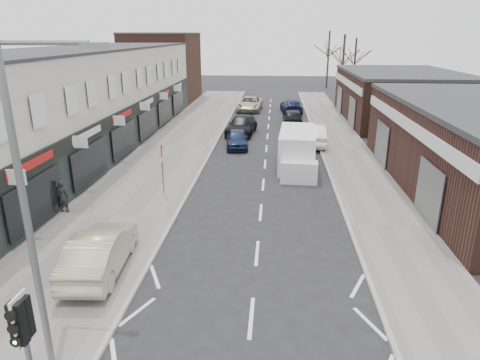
% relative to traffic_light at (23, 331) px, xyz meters
% --- Properties ---
extents(pavement_left, '(5.50, 64.00, 0.12)m').
position_rel_traffic_light_xyz_m(pavement_left, '(-2.35, 24.02, -2.35)').
color(pavement_left, slate).
rests_on(pavement_left, ground).
extents(pavement_right, '(3.50, 64.00, 0.12)m').
position_rel_traffic_light_xyz_m(pavement_right, '(10.15, 24.02, -2.35)').
color(pavement_right, slate).
rests_on(pavement_right, ground).
extents(shop_terrace_left, '(8.00, 41.00, 7.10)m').
position_rel_traffic_light_xyz_m(shop_terrace_left, '(-9.10, 21.52, 1.14)').
color(shop_terrace_left, silver).
rests_on(shop_terrace_left, ground).
extents(brick_block_far, '(8.00, 10.00, 8.00)m').
position_rel_traffic_light_xyz_m(brick_block_far, '(-9.10, 47.02, 1.59)').
color(brick_block_far, '#45281D').
rests_on(brick_block_far, ground).
extents(right_unit_far, '(10.00, 16.00, 4.50)m').
position_rel_traffic_light_xyz_m(right_unit_far, '(16.90, 36.02, -0.16)').
color(right_unit_far, '#39211A').
rests_on(right_unit_far, ground).
extents(tree_far_a, '(3.60, 3.60, 8.00)m').
position_rel_traffic_light_xyz_m(tree_far_a, '(13.40, 50.02, -2.41)').
color(tree_far_a, '#382D26').
rests_on(tree_far_a, ground).
extents(tree_far_b, '(3.60, 3.60, 7.50)m').
position_rel_traffic_light_xyz_m(tree_far_b, '(15.90, 56.02, -2.41)').
color(tree_far_b, '#382D26').
rests_on(tree_far_b, ground).
extents(tree_far_c, '(3.60, 3.60, 8.50)m').
position_rel_traffic_light_xyz_m(tree_far_c, '(12.90, 62.02, -2.41)').
color(tree_far_c, '#382D26').
rests_on(tree_far_c, ground).
extents(traffic_light, '(0.28, 0.60, 3.10)m').
position_rel_traffic_light_xyz_m(traffic_light, '(0.00, 0.00, 0.00)').
color(traffic_light, slate).
rests_on(traffic_light, pavement_left).
extents(street_lamp, '(2.23, 0.22, 8.00)m').
position_rel_traffic_light_xyz_m(street_lamp, '(-0.13, 1.22, 2.20)').
color(street_lamp, slate).
rests_on(street_lamp, pavement_left).
extents(warning_sign, '(0.12, 0.80, 2.70)m').
position_rel_traffic_light_xyz_m(warning_sign, '(-0.76, 14.02, -0.21)').
color(warning_sign, slate).
rests_on(warning_sign, pavement_left).
extents(white_van, '(2.44, 6.21, 2.38)m').
position_rel_traffic_light_xyz_m(white_van, '(6.40, 19.34, -1.29)').
color(white_van, silver).
rests_on(white_van, ground).
extents(sedan_on_pavement, '(1.94, 4.70, 1.51)m').
position_rel_traffic_light_xyz_m(sedan_on_pavement, '(-1.04, 6.12, -1.54)').
color(sedan_on_pavement, '#AAA388').
rests_on(sedan_on_pavement, pavement_left).
extents(pedestrian, '(0.59, 0.41, 1.57)m').
position_rel_traffic_light_xyz_m(pedestrian, '(-4.80, 11.07, -1.51)').
color(pedestrian, black).
rests_on(pedestrian, pavement_left).
extents(parked_car_left_a, '(1.94, 4.03, 1.33)m').
position_rel_traffic_light_xyz_m(parked_car_left_a, '(2.20, 24.17, -1.75)').
color(parked_car_left_a, '#131E3B').
rests_on(parked_car_left_a, ground).
extents(parked_car_left_b, '(2.65, 5.43, 1.52)m').
position_rel_traffic_light_xyz_m(parked_car_left_b, '(2.20, 28.62, -1.65)').
color(parked_car_left_b, black).
rests_on(parked_car_left_b, ground).
extents(parked_car_left_c, '(2.80, 5.53, 1.50)m').
position_rel_traffic_light_xyz_m(parked_car_left_c, '(2.20, 40.33, -1.67)').
color(parked_car_left_c, '#B2A98E').
rests_on(parked_car_left_c, ground).
extents(parked_car_right_a, '(1.91, 4.99, 1.62)m').
position_rel_traffic_light_xyz_m(parked_car_right_a, '(7.90, 25.34, -1.60)').
color(parked_car_right_a, silver).
rests_on(parked_car_right_a, ground).
extents(parked_car_right_b, '(1.91, 4.62, 1.57)m').
position_rel_traffic_light_xyz_m(parked_car_right_b, '(6.60, 32.45, -1.63)').
color(parked_car_right_b, black).
rests_on(parked_car_right_b, ground).
extents(parked_car_right_c, '(2.50, 5.20, 1.46)m').
position_rel_traffic_light_xyz_m(parked_car_right_c, '(6.71, 39.21, -1.68)').
color(parked_car_right_c, '#12193A').
rests_on(parked_car_right_c, ground).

